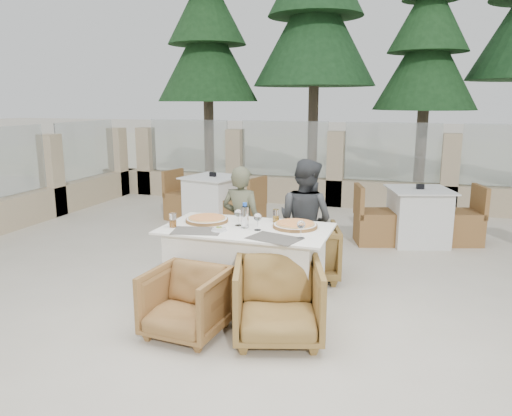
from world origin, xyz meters
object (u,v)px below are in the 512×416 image
(beer_glass_left, at_px, (173,220))
(dining_table, at_px, (247,266))
(armchair_near_left, at_px, (186,303))
(diner_right, at_px, (305,221))
(wine_glass_centre, at_px, (238,216))
(armchair_far_left, at_px, (247,251))
(armchair_far_right, at_px, (308,251))
(armchair_near_right, at_px, (278,301))
(water_bottle, at_px, (245,215))
(bg_table_a, at_px, (213,200))
(pizza_right, at_px, (295,225))
(bg_table_b, at_px, (418,216))
(wine_glass_corner, at_px, (301,228))
(beer_glass_right, at_px, (276,216))
(wine_glass_near, at_px, (258,221))
(diner_left, at_px, (242,224))
(pizza_left, at_px, (207,219))
(olive_dish, at_px, (219,229))

(beer_glass_left, bearing_deg, dining_table, 16.66)
(armchair_near_left, bearing_deg, diner_right, 72.65)
(wine_glass_centre, xyz_separation_m, armchair_far_left, (-0.18, 0.77, -0.60))
(armchair_far_right, distance_m, armchair_near_right, 1.52)
(dining_table, relative_size, water_bottle, 6.50)
(dining_table, bearing_deg, armchair_far_right, 64.63)
(armchair_near_right, height_order, diner_right, diner_right)
(armchair_near_left, bearing_deg, armchair_far_left, 95.24)
(beer_glass_left, distance_m, armchair_far_left, 1.24)
(armchair_far_right, bearing_deg, bg_table_a, -62.34)
(pizza_right, xyz_separation_m, bg_table_b, (1.14, 2.57, -0.41))
(armchair_near_left, xyz_separation_m, armchair_near_right, (0.76, 0.17, 0.04))
(wine_glass_corner, height_order, bg_table_b, wine_glass_corner)
(armchair_far_left, distance_m, bg_table_a, 2.45)
(wine_glass_centre, height_order, beer_glass_right, wine_glass_centre)
(wine_glass_near, height_order, diner_left, diner_left)
(wine_glass_near, bearing_deg, bg_table_a, 119.90)
(pizza_left, height_order, pizza_right, same)
(beer_glass_left, xyz_separation_m, bg_table_a, (-0.89, 3.09, -0.45))
(wine_glass_centre, bearing_deg, dining_table, -25.50)
(wine_glass_near, height_order, olive_dish, wine_glass_near)
(water_bottle, bearing_deg, diner_left, 112.30)
(wine_glass_centre, distance_m, armchair_near_right, 1.04)
(olive_dish, bearing_deg, water_bottle, 44.75)
(armchair_near_right, height_order, bg_table_b, bg_table_b)
(dining_table, bearing_deg, wine_glass_centre, 154.50)
(wine_glass_near, xyz_separation_m, armchair_near_left, (-0.40, -0.74, -0.57))
(water_bottle, height_order, armchair_far_right, water_bottle)
(bg_table_b, bearing_deg, armchair_near_right, -125.20)
(wine_glass_centre, bearing_deg, olive_dish, -112.66)
(olive_dish, distance_m, diner_right, 1.18)
(bg_table_b, bearing_deg, beer_glass_left, -144.92)
(beer_glass_right, height_order, armchair_far_left, beer_glass_right)
(dining_table, distance_m, wine_glass_corner, 0.78)
(bg_table_a, bearing_deg, olive_dish, -52.90)
(pizza_left, height_order, wine_glass_corner, wine_glass_corner)
(pizza_right, distance_m, bg_table_b, 2.84)
(armchair_near_right, bearing_deg, armchair_near_left, 175.40)
(wine_glass_corner, distance_m, armchair_far_right, 1.24)
(pizza_left, bearing_deg, diner_left, 70.76)
(pizza_left, relative_size, beer_glass_left, 3.10)
(dining_table, distance_m, pizza_left, 0.62)
(pizza_right, xyz_separation_m, olive_dish, (-0.64, -0.35, -0.01))
(armchair_near_right, height_order, diner_left, diner_left)
(pizza_left, relative_size, olive_dish, 3.88)
(water_bottle, relative_size, beer_glass_left, 1.78)
(wine_glass_near, distance_m, armchair_far_left, 1.14)
(wine_glass_near, height_order, wine_glass_corner, same)
(pizza_right, relative_size, diner_right, 0.32)
(dining_table, distance_m, wine_glass_centre, 0.49)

